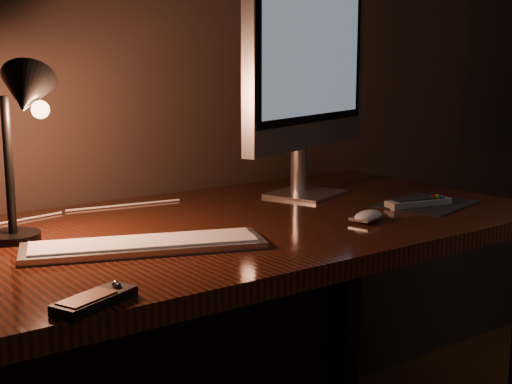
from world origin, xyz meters
TOP-DOWN VIEW (x-y plane):
  - desk at (0.00, 1.93)m, footprint 1.60×0.75m
  - monitor at (0.41, 1.99)m, footprint 0.53×0.22m
  - keyboard at (-0.19, 1.76)m, footprint 0.47×0.28m
  - mousepad at (0.57, 1.72)m, footprint 0.27×0.23m
  - mouse at (0.32, 1.68)m, footprint 0.10×0.07m
  - media_remote at (-0.39, 1.52)m, footprint 0.14×0.10m
  - tv_remote at (0.54, 1.72)m, footprint 0.18×0.08m
  - papers at (-0.31, 1.83)m, footprint 0.11×0.08m
  - desk_lamp at (-0.34, 1.94)m, footprint 0.17×0.18m
  - cable at (-0.20, 2.12)m, footprint 0.59×0.02m

SIDE VIEW (x-z plane):
  - desk at x=0.00m, z-range 0.25..1.00m
  - mousepad at x=0.57m, z-range 0.75..0.75m
  - cable at x=-0.20m, z-range 0.75..0.76m
  - papers at x=-0.31m, z-range 0.75..0.76m
  - keyboard at x=-0.19m, z-range 0.75..0.77m
  - mouse at x=0.32m, z-range 0.75..0.77m
  - media_remote at x=-0.39m, z-range 0.75..0.77m
  - tv_remote at x=0.54m, z-range 0.75..0.77m
  - desk_lamp at x=-0.34m, z-range 0.81..1.17m
  - monitor at x=0.41m, z-range 0.80..1.38m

